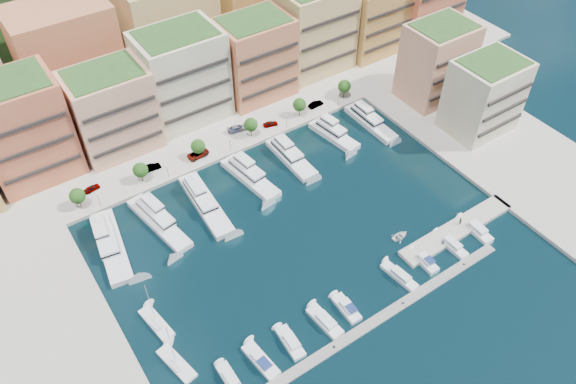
# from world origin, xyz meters

# --- Properties ---
(ground) EXTENTS (400.00, 400.00, 0.00)m
(ground) POSITION_xyz_m (0.00, 0.00, 0.00)
(ground) COLOR black
(ground) RESTS_ON ground
(north_quay) EXTENTS (220.00, 64.00, 2.00)m
(north_quay) POSITION_xyz_m (0.00, 62.00, 0.00)
(north_quay) COLOR #9E998E
(north_quay) RESTS_ON ground
(east_quay) EXTENTS (34.00, 76.00, 2.00)m
(east_quay) POSITION_xyz_m (62.00, -8.00, 0.00)
(east_quay) COLOR #9E998E
(east_quay) RESTS_ON ground
(hillside) EXTENTS (240.00, 40.00, 58.00)m
(hillside) POSITION_xyz_m (0.00, 110.00, 0.00)
(hillside) COLOR #203214
(hillside) RESTS_ON ground
(south_pontoon) EXTENTS (72.00, 2.20, 0.35)m
(south_pontoon) POSITION_xyz_m (-3.00, -30.00, 0.00)
(south_pontoon) COLOR gray
(south_pontoon) RESTS_ON ground
(finger_pier) EXTENTS (32.00, 5.00, 2.00)m
(finger_pier) POSITION_xyz_m (30.00, -22.00, 0.00)
(finger_pier) COLOR #9E998E
(finger_pier) RESTS_ON ground
(apartment_1) EXTENTS (20.00, 16.50, 26.80)m
(apartment_1) POSITION_xyz_m (-44.00, 51.99, 14.31)
(apartment_1) COLOR #C76D42
(apartment_1) RESTS_ON north_quay
(apartment_2) EXTENTS (20.00, 15.50, 22.80)m
(apartment_2) POSITION_xyz_m (-23.00, 49.99, 12.31)
(apartment_2) COLOR #E4A47F
(apartment_2) RESTS_ON north_quay
(apartment_3) EXTENTS (22.00, 16.50, 25.80)m
(apartment_3) POSITION_xyz_m (-2.00, 51.99, 13.81)
(apartment_3) COLOR #EFE7B9
(apartment_3) RESTS_ON north_quay
(apartment_4) EXTENTS (20.00, 15.50, 23.80)m
(apartment_4) POSITION_xyz_m (20.00, 49.99, 12.81)
(apartment_4) COLOR #C9774B
(apartment_4) RESTS_ON north_quay
(apartment_5) EXTENTS (22.00, 16.50, 26.80)m
(apartment_5) POSITION_xyz_m (42.00, 51.99, 14.31)
(apartment_5) COLOR tan
(apartment_5) RESTS_ON north_quay
(apartment_6) EXTENTS (20.00, 15.50, 22.80)m
(apartment_6) POSITION_xyz_m (64.00, 49.99, 12.31)
(apartment_6) COLOR #BC9244
(apartment_6) RESTS_ON north_quay
(apartment_7) EXTENTS (22.00, 16.50, 24.80)m
(apartment_7) POSITION_xyz_m (84.00, 47.99, 13.31)
(apartment_7) COLOR #C76D42
(apartment_7) RESTS_ON north_quay
(apartment_east_a) EXTENTS (18.00, 14.50, 22.80)m
(apartment_east_a) POSITION_xyz_m (62.00, 19.99, 12.31)
(apartment_east_a) COLOR #E4A47F
(apartment_east_a) RESTS_ON east_quay
(apartment_east_b) EXTENTS (18.00, 14.50, 20.80)m
(apartment_east_b) POSITION_xyz_m (62.00, 1.99, 11.31)
(apartment_east_b) COLOR #EFE7B9
(apartment_east_b) RESTS_ON east_quay
(backblock_1) EXTENTS (26.00, 18.00, 30.00)m
(backblock_1) POSITION_xyz_m (-25.00, 74.00, 16.00)
(backblock_1) COLOR #C9774B
(backblock_1) RESTS_ON north_quay
(backblock_2) EXTENTS (26.00, 18.00, 30.00)m
(backblock_2) POSITION_xyz_m (5.00, 74.00, 16.00)
(backblock_2) COLOR tan
(backblock_2) RESTS_ON north_quay
(backblock_3) EXTENTS (26.00, 18.00, 30.00)m
(backblock_3) POSITION_xyz_m (35.00, 74.00, 16.00)
(backblock_3) COLOR #BC9244
(backblock_3) RESTS_ON north_quay
(tree_0) EXTENTS (3.80, 3.80, 5.65)m
(tree_0) POSITION_xyz_m (-40.00, 33.50, 4.74)
(tree_0) COLOR #473323
(tree_0) RESTS_ON north_quay
(tree_1) EXTENTS (3.80, 3.80, 5.65)m
(tree_1) POSITION_xyz_m (-24.00, 33.50, 4.74)
(tree_1) COLOR #473323
(tree_1) RESTS_ON north_quay
(tree_2) EXTENTS (3.80, 3.80, 5.65)m
(tree_2) POSITION_xyz_m (-8.00, 33.50, 4.74)
(tree_2) COLOR #473323
(tree_2) RESTS_ON north_quay
(tree_3) EXTENTS (3.80, 3.80, 5.65)m
(tree_3) POSITION_xyz_m (8.00, 33.50, 4.74)
(tree_3) COLOR #473323
(tree_3) RESTS_ON north_quay
(tree_4) EXTENTS (3.80, 3.80, 5.65)m
(tree_4) POSITION_xyz_m (24.00, 33.50, 4.74)
(tree_4) COLOR #473323
(tree_4) RESTS_ON north_quay
(tree_5) EXTENTS (3.80, 3.80, 5.65)m
(tree_5) POSITION_xyz_m (40.00, 33.50, 4.74)
(tree_5) COLOR #473323
(tree_5) RESTS_ON north_quay
(lamppost_0) EXTENTS (0.30, 0.30, 4.20)m
(lamppost_0) POSITION_xyz_m (-36.00, 31.20, 3.83)
(lamppost_0) COLOR black
(lamppost_0) RESTS_ON north_quay
(lamppost_1) EXTENTS (0.30, 0.30, 4.20)m
(lamppost_1) POSITION_xyz_m (-18.00, 31.20, 3.83)
(lamppost_1) COLOR black
(lamppost_1) RESTS_ON north_quay
(lamppost_2) EXTENTS (0.30, 0.30, 4.20)m
(lamppost_2) POSITION_xyz_m (0.00, 31.20, 3.83)
(lamppost_2) COLOR black
(lamppost_2) RESTS_ON north_quay
(lamppost_3) EXTENTS (0.30, 0.30, 4.20)m
(lamppost_3) POSITION_xyz_m (18.00, 31.20, 3.83)
(lamppost_3) COLOR black
(lamppost_3) RESTS_ON north_quay
(lamppost_4) EXTENTS (0.30, 0.30, 4.20)m
(lamppost_4) POSITION_xyz_m (36.00, 31.20, 3.83)
(lamppost_4) COLOR black
(lamppost_4) RESTS_ON north_quay
(yacht_0) EXTENTS (8.52, 22.67, 7.30)m
(yacht_0) POSITION_xyz_m (-38.51, 18.86, 1.21)
(yacht_0) COLOR silver
(yacht_0) RESTS_ON ground
(yacht_1) EXTENTS (7.65, 21.80, 7.30)m
(yacht_1) POSITION_xyz_m (-26.67, 19.15, 1.09)
(yacht_1) COLOR silver
(yacht_1) RESTS_ON ground
(yacht_2) EXTENTS (6.34, 23.06, 7.30)m
(yacht_2) POSITION_xyz_m (-14.70, 18.56, 1.21)
(yacht_2) COLOR silver
(yacht_2) RESTS_ON ground
(yacht_3) EXTENTS (7.20, 19.44, 7.30)m
(yacht_3) POSITION_xyz_m (-0.95, 20.31, 1.21)
(yacht_3) COLOR silver
(yacht_3) RESTS_ON ground
(yacht_4) EXTENTS (4.98, 18.27, 7.30)m
(yacht_4) POSITION_xyz_m (11.90, 20.60, 1.09)
(yacht_4) COLOR silver
(yacht_4) RESTS_ON ground
(yacht_5) EXTENTS (6.52, 16.40, 7.30)m
(yacht_5) POSITION_xyz_m (26.92, 21.69, 1.21)
(yacht_5) COLOR silver
(yacht_5) RESTS_ON ground
(yacht_6) EXTENTS (4.38, 18.78, 7.30)m
(yacht_6) POSITION_xyz_m (38.86, 20.41, 1.21)
(yacht_6) COLOR silver
(yacht_6) RESTS_ON ground
(cruiser_0) EXTENTS (2.46, 7.31, 2.55)m
(cruiser_0) POSITION_xyz_m (-32.15, -24.58, 0.55)
(cruiser_0) COLOR silver
(cruiser_0) RESTS_ON ground
(cruiser_1) EXTENTS (3.72, 9.20, 2.66)m
(cruiser_1) POSITION_xyz_m (-25.41, -24.62, 0.57)
(cruiser_1) COLOR silver
(cruiser_1) RESTS_ON ground
(cruiser_2) EXTENTS (3.11, 7.91, 2.55)m
(cruiser_2) POSITION_xyz_m (-18.54, -24.58, 0.55)
(cruiser_2) COLOR silver
(cruiser_2) RESTS_ON ground
(cruiser_3) EXTENTS (3.54, 8.92, 2.55)m
(cruiser_3) POSITION_xyz_m (-10.15, -24.60, 0.55)
(cruiser_3) COLOR silver
(cruiser_3) RESTS_ON ground
(cruiser_4) EXTENTS (2.88, 7.46, 2.66)m
(cruiser_4) POSITION_xyz_m (-4.57, -24.60, 0.57)
(cruiser_4) COLOR silver
(cruiser_4) RESTS_ON ground
(cruiser_6) EXTENTS (3.42, 9.35, 2.55)m
(cruiser_6) POSITION_xyz_m (9.93, -24.60, 0.55)
(cruiser_6) COLOR silver
(cruiser_6) RESTS_ON ground
(cruiser_7) EXTENTS (2.81, 7.26, 2.66)m
(cruiser_7) POSITION_xyz_m (17.30, -24.59, 0.57)
(cruiser_7) COLOR silver
(cruiser_7) RESTS_ON ground
(cruiser_8) EXTENTS (2.56, 8.79, 2.55)m
(cruiser_8) POSITION_xyz_m (25.52, -24.60, 0.55)
(cruiser_8) COLOR silver
(cruiser_8) RESTS_ON ground
(cruiser_9) EXTENTS (3.14, 9.05, 2.55)m
(cruiser_9) POSITION_xyz_m (33.67, -24.60, 0.55)
(cruiser_9) COLOR silver
(cruiser_9) RESTS_ON ground
(sailboat_0) EXTENTS (4.62, 9.77, 13.20)m
(sailboat_0) POSITION_xyz_m (-39.04, -16.07, 0.31)
(sailboat_0) COLOR silver
(sailboat_0) RESTS_ON ground
(sailboat_1) EXTENTS (4.17, 9.71, 13.20)m
(sailboat_1) POSITION_xyz_m (-38.48, -5.77, 0.31)
(sailboat_1) COLOR silver
(sailboat_1) RESTS_ON ground
(tender_3) EXTENTS (1.99, 1.81, 0.91)m
(tender_3) POSITION_xyz_m (34.19, -19.00, 0.45)
(tender_3) COLOR beige
(tender_3) RESTS_ON ground
(tender_0) EXTENTS (4.36, 3.19, 0.88)m
(tender_0) POSITION_xyz_m (17.79, -16.08, 0.44)
(tender_0) COLOR white
(tender_0) RESTS_ON ground
(car_0) EXTENTS (4.33, 2.33, 1.40)m
(car_0) POSITION_xyz_m (-35.83, 37.45, 1.70)
(car_0) COLOR gray
(car_0) RESTS_ON north_quay
(car_1) EXTENTS (4.84, 2.01, 1.56)m
(car_1) POSITION_xyz_m (-20.39, 36.09, 1.78)
(car_1) COLOR gray
(car_1) RESTS_ON north_quay
(car_2) EXTENTS (6.21, 3.37, 1.65)m
(car_2) POSITION_xyz_m (-8.01, 34.07, 1.83)
(car_2) COLOR gray
(car_2) RESTS_ON north_quay
(car_3) EXTENTS (5.81, 3.10, 1.60)m
(car_3) POSITION_xyz_m (5.83, 37.47, 1.80)
(car_3) COLOR gray
(car_3) RESTS_ON north_quay
(car_4) EXTENTS (4.46, 2.74, 1.42)m
(car_4) POSITION_xyz_m (14.62, 34.18, 1.71)
(car_4) COLOR gray
(car_4) RESTS_ON north_quay
(car_5) EXTENTS (4.75, 1.87, 1.54)m
(car_5) POSITION_xyz_m (30.42, 34.36, 1.77)
(car_5) COLOR gray
(car_5) RESTS_ON north_quay
(person_0) EXTENTS (0.70, 0.74, 1.70)m
(person_0) POSITION_xyz_m (23.52, -23.66, 1.85)
(person_0) COLOR navy
(person_0) RESTS_ON finger_pier
(person_1) EXTENTS (1.07, 0.92, 1.90)m
(person_1) POSITION_xyz_m (31.39, -21.32, 1.95)
(person_1) COLOR #432F28
(person_1) RESTS_ON finger_pier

